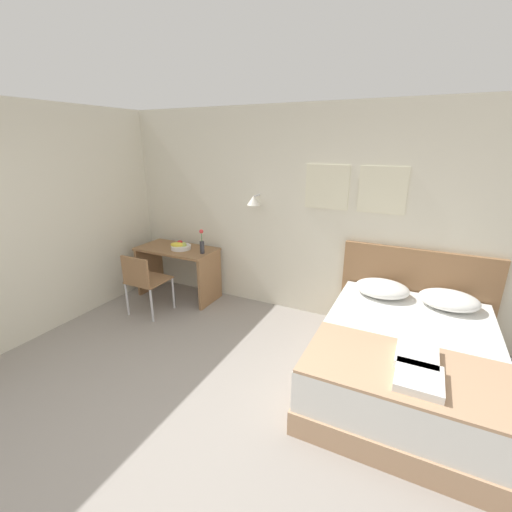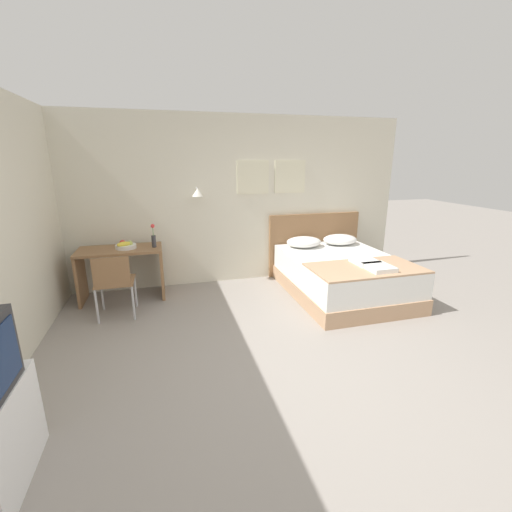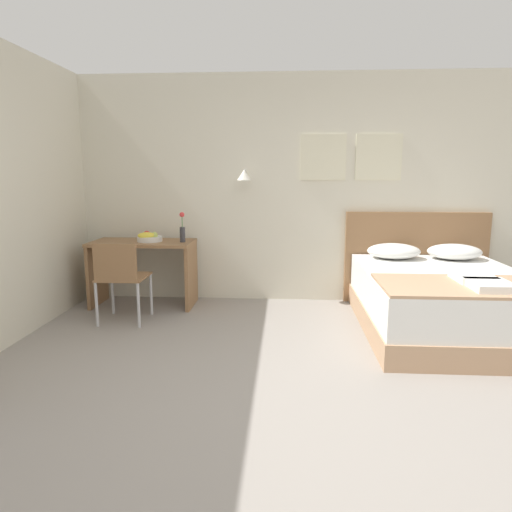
# 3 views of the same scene
# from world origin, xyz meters

# --- Properties ---
(ground_plane) EXTENTS (24.00, 24.00, 0.00)m
(ground_plane) POSITION_xyz_m (0.00, 0.00, 0.00)
(ground_plane) COLOR gray
(wall_back) EXTENTS (5.81, 0.31, 2.65)m
(wall_back) POSITION_xyz_m (0.01, 2.74, 1.33)
(wall_back) COLOR beige
(wall_back) RESTS_ON ground_plane
(bed) EXTENTS (1.53, 2.01, 0.58)m
(bed) POSITION_xyz_m (1.46, 1.65, 0.29)
(bed) COLOR tan
(bed) RESTS_ON ground_plane
(headboard) EXTENTS (1.65, 0.06, 1.08)m
(headboard) POSITION_xyz_m (1.46, 2.68, 0.54)
(headboard) COLOR #8E6642
(headboard) RESTS_ON ground_plane
(pillow_left) EXTENTS (0.58, 0.46, 0.17)m
(pillow_left) POSITION_xyz_m (1.13, 2.37, 0.67)
(pillow_left) COLOR white
(pillow_left) RESTS_ON bed
(pillow_right) EXTENTS (0.58, 0.46, 0.17)m
(pillow_right) POSITION_xyz_m (1.79, 2.37, 0.67)
(pillow_right) COLOR white
(pillow_right) RESTS_ON bed
(throw_blanket) EXTENTS (1.48, 0.80, 0.02)m
(throw_blanket) POSITION_xyz_m (1.46, 1.07, 0.59)
(throw_blanket) COLOR tan
(throw_blanket) RESTS_ON bed
(folded_towel_near_foot) EXTENTS (0.31, 0.35, 0.06)m
(folded_towel_near_foot) POSITION_xyz_m (1.53, 1.21, 0.64)
(folded_towel_near_foot) COLOR white
(folded_towel_near_foot) RESTS_ON throw_blanket
(folded_towel_mid_bed) EXTENTS (0.32, 0.36, 0.06)m
(folded_towel_mid_bed) POSITION_xyz_m (1.56, 0.93, 0.64)
(folded_towel_mid_bed) COLOR white
(folded_towel_mid_bed) RESTS_ON throw_blanket
(desk) EXTENTS (1.15, 0.59, 0.75)m
(desk) POSITION_xyz_m (-1.71, 2.36, 0.52)
(desk) COLOR #8E6642
(desk) RESTS_ON ground_plane
(desk_chair) EXTENTS (0.47, 0.47, 0.84)m
(desk_chair) POSITION_xyz_m (-1.73, 1.68, 0.51)
(desk_chair) COLOR #8E6642
(desk_chair) RESTS_ON ground_plane
(fruit_bowl) EXTENTS (0.28, 0.28, 0.12)m
(fruit_bowl) POSITION_xyz_m (-1.62, 2.34, 0.80)
(fruit_bowl) COLOR silver
(fruit_bowl) RESTS_ON desk
(flower_vase) EXTENTS (0.06, 0.06, 0.34)m
(flower_vase) POSITION_xyz_m (-1.23, 2.32, 0.89)
(flower_vase) COLOR #333338
(flower_vase) RESTS_ON desk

